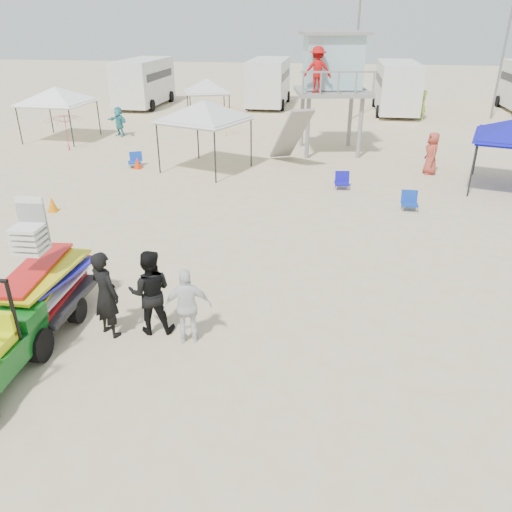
# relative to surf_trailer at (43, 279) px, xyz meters

# --- Properties ---
(ground) EXTENTS (140.00, 140.00, 0.00)m
(ground) POSITION_rel_surf_trailer_xyz_m (3.85, -1.83, -0.99)
(ground) COLOR beige
(ground) RESTS_ON ground
(surf_trailer) EXTENTS (1.52, 2.70, 2.44)m
(surf_trailer) POSITION_rel_surf_trailer_xyz_m (0.00, 0.00, 0.00)
(surf_trailer) COLOR black
(surf_trailer) RESTS_ON ground
(man_left) EXTENTS (0.81, 0.71, 1.87)m
(man_left) POSITION_rel_surf_trailer_xyz_m (1.52, -0.30, -0.06)
(man_left) COLOR black
(man_left) RESTS_ON ground
(man_mid) EXTENTS (1.02, 0.87, 1.83)m
(man_mid) POSITION_rel_surf_trailer_xyz_m (2.37, -0.05, -0.08)
(man_mid) COLOR black
(man_mid) RESTS_ON ground
(man_right) EXTENTS (1.02, 0.63, 1.62)m
(man_right) POSITION_rel_surf_trailer_xyz_m (3.22, -0.30, -0.18)
(man_right) COLOR white
(man_right) RESTS_ON ground
(lifeguard_tower) EXTENTS (3.82, 3.82, 5.27)m
(lifeguard_tower) POSITION_rel_surf_trailer_xyz_m (5.51, 16.28, 2.93)
(lifeguard_tower) COLOR gray
(lifeguard_tower) RESTS_ON ground
(canopy_white_a) EXTENTS (3.84, 3.84, 3.31)m
(canopy_white_a) POSITION_rel_surf_trailer_xyz_m (0.48, 12.11, 1.77)
(canopy_white_a) COLOR black
(canopy_white_a) RESTS_ON ground
(canopy_white_b) EXTENTS (3.20, 3.20, 3.13)m
(canopy_white_b) POSITION_rel_surf_trailer_xyz_m (-8.63, 16.69, 1.59)
(canopy_white_b) COLOR black
(canopy_white_b) RESTS_ON ground
(canopy_white_c) EXTENTS (3.23, 3.23, 2.99)m
(canopy_white_c) POSITION_rel_surf_trailer_xyz_m (-2.09, 22.94, 1.45)
(canopy_white_c) COLOR black
(canopy_white_c) RESTS_ON ground
(umbrella_a) EXTENTS (2.53, 2.55, 1.77)m
(umbrella_a) POSITION_rel_surf_trailer_xyz_m (-7.11, 14.39, -0.11)
(umbrella_a) COLOR #A91231
(umbrella_a) RESTS_ON ground
(umbrella_b) EXTENTS (2.46, 2.47, 1.66)m
(umbrella_b) POSITION_rel_surf_trailer_xyz_m (-0.08, 18.93, -0.17)
(umbrella_b) COLOR yellow
(umbrella_b) RESTS_ON ground
(cone_near) EXTENTS (0.34, 0.34, 0.50)m
(cone_near) POSITION_rel_surf_trailer_xyz_m (-3.43, 6.28, -0.74)
(cone_near) COLOR orange
(cone_near) RESTS_ON ground
(cone_far) EXTENTS (0.34, 0.34, 0.50)m
(cone_far) POSITION_rel_surf_trailer_xyz_m (-2.53, 11.80, -0.74)
(cone_far) COLOR #E73707
(cone_far) RESTS_ON ground
(beach_chair_a) EXTENTS (0.70, 0.77, 0.64)m
(beach_chair_a) POSITION_rel_surf_trailer_xyz_m (-2.74, 12.10, -0.68)
(beach_chair_a) COLOR #103AB3
(beach_chair_a) RESTS_ON ground
(beach_chair_b) EXTENTS (0.60, 0.64, 0.64)m
(beach_chair_b) POSITION_rel_surf_trailer_xyz_m (6.26, 10.37, -0.68)
(beach_chair_b) COLOR #120FA5
(beach_chair_b) RESTS_ON ground
(beach_chair_c) EXTENTS (0.54, 0.58, 0.64)m
(beach_chair_c) POSITION_rel_surf_trailer_xyz_m (8.54, 8.36, -0.68)
(beach_chair_c) COLOR #0E359C
(beach_chair_c) RESTS_ON ground
(rv_far_left) EXTENTS (2.64, 6.80, 3.25)m
(rv_far_left) POSITION_rel_surf_trailer_xyz_m (-8.15, 28.17, 0.81)
(rv_far_left) COLOR silver
(rv_far_left) RESTS_ON ground
(rv_mid_left) EXTENTS (2.65, 6.50, 3.25)m
(rv_mid_left) POSITION_rel_surf_trailer_xyz_m (0.85, 29.67, 0.81)
(rv_mid_left) COLOR silver
(rv_mid_left) RESTS_ON ground
(rv_mid_right) EXTENTS (2.64, 7.00, 3.25)m
(rv_mid_right) POSITION_rel_surf_trailer_xyz_m (9.85, 28.17, 0.81)
(rv_mid_right) COLOR silver
(rv_mid_right) RESTS_ON ground
(light_pole_left) EXTENTS (0.14, 0.14, 8.00)m
(light_pole_left) POSITION_rel_surf_trailer_xyz_m (6.85, 25.17, 3.01)
(light_pole_left) COLOR slate
(light_pole_left) RESTS_ON ground
(light_pole_right) EXTENTS (0.14, 0.14, 8.00)m
(light_pole_right) POSITION_rel_surf_trailer_xyz_m (15.85, 26.67, 3.01)
(light_pole_right) COLOR slate
(light_pole_right) RESTS_ON ground
(distant_beachgoers) EXTENTS (18.23, 13.53, 1.82)m
(distant_beachgoers) POSITION_rel_surf_trailer_xyz_m (3.15, 17.94, -0.15)
(distant_beachgoers) COLOR #AC3F31
(distant_beachgoers) RESTS_ON ground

